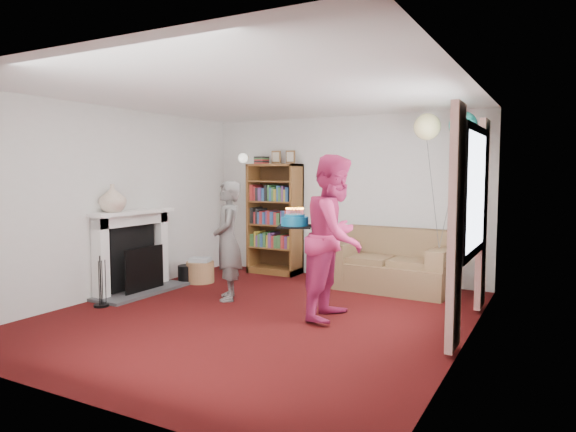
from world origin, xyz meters
The scene contains 16 objects.
ground centered at (0.00, 0.00, 0.00)m, with size 5.00×5.00×0.00m, color black.
wall_back centered at (0.00, 2.51, 1.25)m, with size 4.50×0.02×2.50m, color silver.
wall_left centered at (-2.26, 0.00, 1.25)m, with size 0.02×5.00×2.50m, color silver.
wall_right centered at (2.26, 0.00, 1.25)m, with size 0.02×5.00×2.50m, color silver.
ceiling centered at (0.00, 0.00, 2.50)m, with size 4.50×5.00×0.01m, color white.
fireplace centered at (-2.09, 0.19, 0.51)m, with size 0.55×1.80×1.12m.
window_bay centered at (2.21, 0.60, 1.20)m, with size 0.14×2.02×2.20m.
wall_sconce centered at (-1.75, 2.36, 1.88)m, with size 0.16×0.23×0.16m.
bookcase centered at (-1.09, 2.30, 0.88)m, with size 0.84×0.42×1.99m.
sofa centered at (0.96, 2.07, 0.32)m, with size 1.60×0.84×0.84m.
wicker_basket centered at (-1.71, 1.12, 0.17)m, with size 0.41×0.41×0.37m.
person_striped centered at (-0.75, 0.47, 0.77)m, with size 0.56×0.37×1.53m, color black.
person_magenta centered at (0.80, 0.36, 0.92)m, with size 0.89×0.70×1.84m, color #AC2252.
birthday_cake centered at (0.34, 0.25, 1.08)m, with size 0.38×0.38×0.22m.
balloons centered at (1.68, 1.75, 2.22)m, with size 0.78×0.34×1.74m.
mantel_vase centered at (-2.12, -0.15, 1.31)m, with size 0.35×0.35×0.36m, color beige.
Camera 1 is at (3.04, -4.91, 1.64)m, focal length 32.00 mm.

